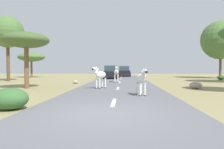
% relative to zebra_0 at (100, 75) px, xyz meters
% --- Properties ---
extents(ground_plane, '(90.00, 90.00, 0.00)m').
position_rel_zebra_0_xyz_m(ground_plane, '(1.05, -7.83, -0.98)').
color(ground_plane, '#8E8456').
extents(road, '(6.00, 64.00, 0.05)m').
position_rel_zebra_0_xyz_m(road, '(1.24, -7.83, -0.95)').
color(road, slate).
rests_on(road, ground_plane).
extents(lane_markings, '(0.16, 56.00, 0.01)m').
position_rel_zebra_0_xyz_m(lane_markings, '(1.24, -8.83, -0.92)').
color(lane_markings, silver).
rests_on(lane_markings, road).
extents(zebra_0, '(1.00, 1.52, 1.56)m').
position_rel_zebra_0_xyz_m(zebra_0, '(0.00, 0.00, 0.00)').
color(zebra_0, silver).
rests_on(zebra_0, road).
extents(zebra_1, '(0.49, 1.76, 1.66)m').
position_rel_zebra_0_xyz_m(zebra_1, '(0.91, 6.19, 0.06)').
color(zebra_1, silver).
rests_on(zebra_1, road).
extents(zebra_2, '(0.62, 1.50, 1.43)m').
position_rel_zebra_0_xyz_m(zebra_2, '(2.56, -3.53, -0.07)').
color(zebra_2, silver).
rests_on(zebra_2, road).
extents(car_0, '(2.12, 4.39, 1.74)m').
position_rel_zebra_0_xyz_m(car_0, '(-0.06, 13.74, -0.13)').
color(car_0, black).
rests_on(car_0, road).
extents(car_1, '(2.26, 4.46, 1.74)m').
position_rel_zebra_0_xyz_m(car_1, '(1.63, 20.98, -0.13)').
color(car_1, black).
rests_on(car_1, road).
extents(tree_0, '(3.22, 3.22, 4.05)m').
position_rel_zebra_0_xyz_m(tree_0, '(-5.35, 0.15, 2.46)').
color(tree_0, brown).
rests_on(tree_0, ground_plane).
extents(tree_1, '(3.47, 3.47, 7.19)m').
position_rel_zebra_0_xyz_m(tree_1, '(-11.21, 7.95, 4.44)').
color(tree_1, brown).
rests_on(tree_1, ground_plane).
extents(tree_4, '(5.43, 5.43, 8.12)m').
position_rel_zebra_0_xyz_m(tree_4, '(15.25, 15.75, 4.42)').
color(tree_4, brown).
rests_on(tree_4, ground_plane).
extents(tree_6, '(3.98, 3.98, 3.84)m').
position_rel_zebra_0_xyz_m(tree_6, '(-12.59, 16.81, 2.15)').
color(tree_6, brown).
rests_on(tree_6, ground_plane).
extents(bush_1, '(0.97, 0.87, 0.58)m').
position_rel_zebra_0_xyz_m(bush_1, '(13.53, 11.64, -0.69)').
color(bush_1, '#2D5628').
rests_on(bush_1, ground_plane).
extents(bush_2, '(1.30, 1.17, 0.78)m').
position_rel_zebra_0_xyz_m(bush_2, '(-2.41, -7.28, -0.59)').
color(bush_2, '#386633').
rests_on(bush_2, ground_plane).
extents(rock_3, '(0.47, 0.40, 0.36)m').
position_rel_zebra_0_xyz_m(rock_3, '(-2.85, 4.60, -0.80)').
color(rock_3, '#A89E8C').
rests_on(rock_3, ground_plane).
extents(rock_4, '(0.88, 0.66, 0.49)m').
position_rel_zebra_0_xyz_m(rock_4, '(6.72, 0.50, -0.73)').
color(rock_4, gray).
rests_on(rock_4, ground_plane).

